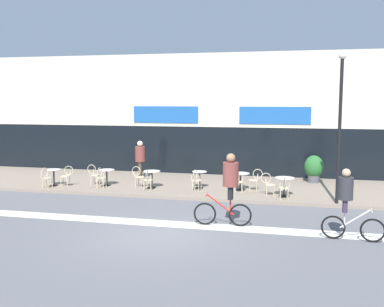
{
  "coord_description": "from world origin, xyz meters",
  "views": [
    {
      "loc": [
        3.76,
        -12.07,
        3.91
      ],
      "look_at": [
        -0.66,
        6.99,
        1.53
      ],
      "focal_mm": 42.0,
      "sensor_mm": 36.0,
      "label": 1
    }
  ],
  "objects": [
    {
      "name": "ground_plane",
      "position": [
        0.0,
        0.0,
        0.0
      ],
      "size": [
        120.0,
        120.0,
        0.0
      ],
      "primitive_type": "plane",
      "color": "#5B5B60"
    },
    {
      "name": "bistro_table_5",
      "position": [
        3.38,
        5.57,
        0.65
      ],
      "size": [
        0.77,
        0.77,
        0.74
      ],
      "color": "black",
      "rests_on": "sidewalk_slab"
    },
    {
      "name": "bike_lane_stripe",
      "position": [
        0.0,
        1.16,
        0.0
      ],
      "size": [
        36.0,
        0.7,
        0.01
      ],
      "primitive_type": "cube",
      "color": "silver",
      "rests_on": "ground"
    },
    {
      "name": "bistro_table_4",
      "position": [
        1.55,
        6.44,
        0.63
      ],
      "size": [
        0.76,
        0.76,
        0.71
      ],
      "color": "black",
      "rests_on": "sidewalk_slab"
    },
    {
      "name": "storefront_facade",
      "position": [
        0.0,
        11.97,
        3.07
      ],
      "size": [
        40.0,
        4.06,
        6.17
      ],
      "color": "beige",
      "rests_on": "ground"
    },
    {
      "name": "cafe_chair_3_near",
      "position": [
        -0.21,
        5.78,
        0.64
      ],
      "size": [
        0.45,
        0.6,
        0.9
      ],
      "rotation": [
        0.0,
        0.0,
        1.44
      ],
      "color": "beige",
      "rests_on": "sidewalk_slab"
    },
    {
      "name": "bistro_table_3",
      "position": [
        -0.2,
        6.41,
        0.63
      ],
      "size": [
        0.63,
        0.63,
        0.72
      ],
      "color": "black",
      "rests_on": "sidewalk_slab"
    },
    {
      "name": "sidewalk_slab",
      "position": [
        0.0,
        7.25,
        0.06
      ],
      "size": [
        40.0,
        5.5,
        0.12
      ],
      "primitive_type": "cube",
      "color": "gray",
      "rests_on": "ground"
    },
    {
      "name": "bistro_table_2",
      "position": [
        -2.2,
        6.02,
        0.64
      ],
      "size": [
        0.72,
        0.72,
        0.73
      ],
      "color": "black",
      "rests_on": "sidewalk_slab"
    },
    {
      "name": "cafe_chair_4_near",
      "position": [
        1.55,
        5.81,
        0.64
      ],
      "size": [
        0.41,
        0.58,
        0.9
      ],
      "rotation": [
        0.0,
        0.0,
        1.59
      ],
      "color": "beige",
      "rests_on": "sidewalk_slab"
    },
    {
      "name": "bistro_table_1",
      "position": [
        -4.31,
        6.08,
        0.62
      ],
      "size": [
        0.68,
        0.68,
        0.7
      ],
      "color": "black",
      "rests_on": "sidewalk_slab"
    },
    {
      "name": "cafe_chair_2_side",
      "position": [
        -2.83,
        6.03,
        0.64
      ],
      "size": [
        0.6,
        0.45,
        0.9
      ],
      "rotation": [
        0.0,
        0.0,
        -0.14
      ],
      "color": "beige",
      "rests_on": "sidewalk_slab"
    },
    {
      "name": "cafe_chair_4_side",
      "position": [
        2.17,
        6.44,
        0.64
      ],
      "size": [
        0.58,
        0.42,
        0.9
      ],
      "rotation": [
        0.0,
        0.0,
        3.19
      ],
      "color": "beige",
      "rests_on": "sidewalk_slab"
    },
    {
      "name": "cafe_chair_2_near",
      "position": [
        -2.19,
        5.4,
        0.64
      ],
      "size": [
        0.45,
        0.6,
        0.9
      ],
      "rotation": [
        0.0,
        0.0,
        1.71
      ],
      "color": "beige",
      "rests_on": "sidewalk_slab"
    },
    {
      "name": "cyclist_0",
      "position": [
        1.8,
        1.38,
        1.34
      ],
      "size": [
        1.81,
        0.55,
        2.27
      ],
      "rotation": [
        0.0,
        0.0,
        3.22
      ],
      "color": "black",
      "rests_on": "ground"
    },
    {
      "name": "pedestrian_near_end",
      "position": [
        -3.44,
        8.03,
        1.2
      ],
      "size": [
        0.55,
        0.55,
        1.81
      ],
      "rotation": [
        0.0,
        0.0,
        3.33
      ],
      "color": "#4C3D2D",
      "rests_on": "sidewalk_slab"
    },
    {
      "name": "bistro_table_0",
      "position": [
        -6.55,
        5.49,
        0.63
      ],
      "size": [
        0.6,
        0.6,
        0.72
      ],
      "color": "black",
      "rests_on": "sidewalk_slab"
    },
    {
      "name": "cafe_chair_5_near",
      "position": [
        3.39,
        4.95,
        0.64
      ],
      "size": [
        0.45,
        0.6,
        0.9
      ],
      "rotation": [
        0.0,
        0.0,
        1.71
      ],
      "color": "beige",
      "rests_on": "sidewalk_slab"
    },
    {
      "name": "lamp_post",
      "position": [
        5.29,
        4.78,
        3.24
      ],
      "size": [
        0.26,
        0.26,
        5.43
      ],
      "color": "black",
      "rests_on": "sidewalk_slab"
    },
    {
      "name": "cafe_chair_0_side",
      "position": [
        -5.92,
        5.5,
        0.64
      ],
      "size": [
        0.59,
        0.43,
        0.9
      ],
      "rotation": [
        0.0,
        0.0,
        3.22
      ],
      "color": "beige",
      "rests_on": "sidewalk_slab"
    },
    {
      "name": "cafe_chair_1_near",
      "position": [
        -4.31,
        5.45,
        0.64
      ],
      "size": [
        0.41,
        0.58,
        0.9
      ],
      "rotation": [
        0.0,
        0.0,
        1.55
      ],
      "color": "beige",
      "rests_on": "sidewalk_slab"
    },
    {
      "name": "cafe_chair_0_near",
      "position": [
        -6.56,
        4.87,
        0.64
      ],
      "size": [
        0.44,
        0.59,
        0.9
      ],
      "rotation": [
        0.0,
        0.0,
        1.47
      ],
      "color": "beige",
      "rests_on": "sidewalk_slab"
    },
    {
      "name": "cyclist_1",
      "position": [
        5.21,
        0.73,
        1.15
      ],
      "size": [
        1.7,
        0.52,
        2.01
      ],
      "rotation": [
        0.0,
        0.0,
        -0.09
      ],
      "color": "black",
      "rests_on": "ground"
    },
    {
      "name": "cafe_chair_5_side",
      "position": [
        2.75,
        5.56,
        0.64
      ],
      "size": [
        0.59,
        0.44,
        0.9
      ],
      "rotation": [
        0.0,
        0.0,
        0.11
      ],
      "color": "beige",
      "rests_on": "sidewalk_slab"
    },
    {
      "name": "cafe_chair_1_side",
      "position": [
        -4.94,
        6.08,
        0.64
      ],
      "size": [
        0.58,
        0.42,
        0.9
      ],
      "rotation": [
        0.0,
        0.0,
        -0.05
      ],
      "color": "beige",
      "rests_on": "sidewalk_slab"
    },
    {
      "name": "planter_pot",
      "position": [
        4.6,
        8.89,
        0.78
      ],
      "size": [
        0.86,
        0.86,
        1.24
      ],
      "color": "#4C4C51",
      "rests_on": "sidewalk_slab"
    }
  ]
}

